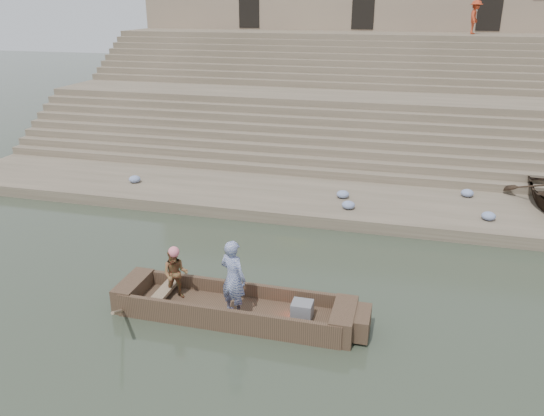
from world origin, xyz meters
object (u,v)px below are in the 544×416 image
at_px(television, 302,310).
at_px(pedestrian, 475,17).
at_px(rowing_man, 175,274).
at_px(main_rowboat, 234,312).
at_px(standing_man, 233,278).

xyz_separation_m(television, pedestrian, (4.76, 21.94, 5.64)).
height_order(rowing_man, pedestrian, pedestrian).
xyz_separation_m(main_rowboat, rowing_man, (-1.47, 0.12, 0.74)).
distance_m(main_rowboat, standing_man, 1.04).
height_order(standing_man, television, standing_man).
bearing_deg(standing_man, pedestrian, -84.62).
distance_m(rowing_man, television, 3.11).
relative_size(main_rowboat, standing_man, 2.76).
xyz_separation_m(standing_man, pedestrian, (6.28, 22.13, 4.94)).
bearing_deg(main_rowboat, rowing_man, 175.26).
relative_size(main_rowboat, rowing_man, 3.95).
bearing_deg(pedestrian, rowing_man, 170.30).
xyz_separation_m(main_rowboat, television, (1.61, 0.00, 0.31)).
height_order(main_rowboat, standing_man, standing_man).
relative_size(rowing_man, pedestrian, 0.73).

